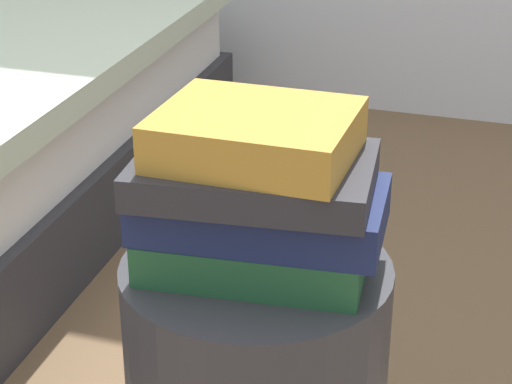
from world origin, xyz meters
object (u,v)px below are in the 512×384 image
at_px(book_navy, 260,210).
at_px(book_charcoal, 256,175).
at_px(book_ochre, 261,133).
at_px(book_forest, 255,249).

relative_size(book_navy, book_charcoal, 1.06).
relative_size(book_charcoal, book_ochre, 1.24).
distance_m(book_navy, book_charcoal, 0.05).
bearing_deg(book_ochre, book_charcoal, -101.58).
relative_size(book_navy, book_ochre, 1.32).
distance_m(book_forest, book_navy, 0.05).
bearing_deg(book_navy, book_forest, 172.30).
relative_size(book_forest, book_ochre, 1.21).
bearing_deg(book_navy, book_ochre, 100.23).
bearing_deg(book_charcoal, book_navy, 23.20).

